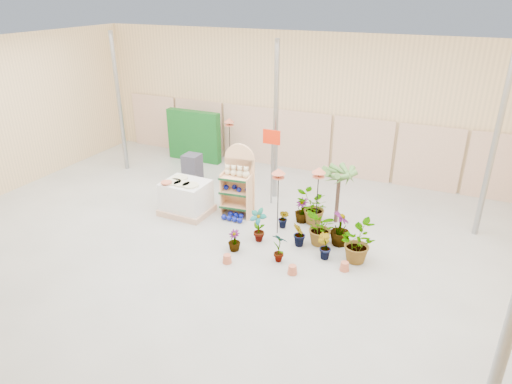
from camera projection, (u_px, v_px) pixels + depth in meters
room at (234, 152)px, 10.60m from camera, size 15.20×12.10×4.70m
display_shelf at (238, 183)px, 12.29m from camera, size 0.88×0.62×1.97m
teddy_bears at (238, 172)px, 12.06m from camera, size 0.73×0.19×0.31m
gazing_balls_shelf at (237, 188)px, 12.25m from camera, size 0.72×0.25×0.14m
gazing_balls_floor at (234, 217)px, 12.23m from camera, size 0.63×0.39×0.15m
pallet_stack at (186, 198)px, 12.46m from camera, size 1.32×1.11×0.96m
charcoal_planters at (192, 170)px, 14.24m from camera, size 0.50×0.50×1.00m
trellis_stock at (194, 136)px, 16.14m from camera, size 2.00×0.30×1.80m
offer_sign at (272, 152)px, 12.55m from camera, size 0.50×0.08×2.20m
bird_table_front at (279, 173)px, 10.93m from camera, size 0.34×0.34×1.77m
bird_table_right at (319, 172)px, 10.87m from camera, size 0.34×0.34×1.81m
bird_table_back at (229, 122)px, 14.72m from camera, size 0.34×0.34×1.87m
palm at (340, 173)px, 11.58m from camera, size 0.70×0.70×1.64m
potted_plant_0 at (258, 225)px, 11.07m from camera, size 0.50×0.39×0.86m
potted_plant_1 at (299, 234)px, 10.87m from camera, size 0.41×0.44×0.65m
potted_plant_2 at (321, 228)px, 10.89m from camera, size 0.96×1.02×0.90m
potted_plant_3 at (340, 229)px, 10.92m from camera, size 0.61×0.61×0.86m
potted_plant_5 at (284, 219)px, 11.75m from camera, size 0.35×0.31×0.53m
potted_plant_6 at (313, 208)px, 11.87m from camera, size 1.09×1.09×0.92m
potted_plant_7 at (234, 240)px, 10.73m from camera, size 0.37×0.37×0.53m
potted_plant_8 at (279, 247)px, 10.25m from camera, size 0.44×0.35×0.74m
potted_plant_9 at (324, 246)px, 10.41m from camera, size 0.41×0.37×0.61m
potted_plant_10 at (356, 242)px, 10.25m from camera, size 1.04×1.09×0.95m
potted_plant_11 at (302, 210)px, 12.02m from camera, size 0.53×0.53×0.68m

